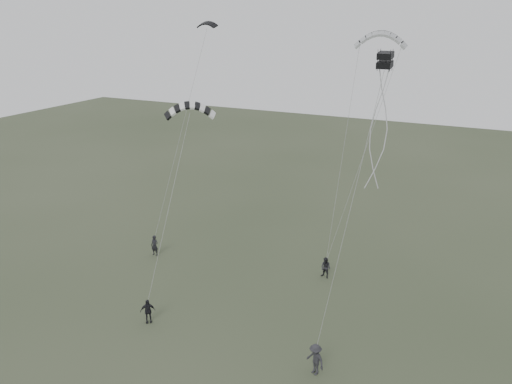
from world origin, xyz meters
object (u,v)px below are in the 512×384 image
at_px(flyer_left, 155,245).
at_px(kite_pale_large, 381,34).
at_px(kite_striped, 190,105).
at_px(kite_dark_small, 207,23).
at_px(flyer_far, 315,359).
at_px(flyer_center, 148,311).
at_px(kite_box, 385,60).
at_px(flyer_right, 326,268).

xyz_separation_m(flyer_left, kite_pale_large, (15.65, 5.86, 16.41)).
height_order(kite_pale_large, kite_striped, kite_pale_large).
distance_m(flyer_left, kite_pale_large, 23.42).
height_order(kite_dark_small, kite_pale_large, kite_dark_small).
xyz_separation_m(flyer_left, flyer_far, (16.40, -8.05, 0.07)).
height_order(flyer_center, kite_box, kite_box).
relative_size(flyer_right, kite_box, 2.17).
distance_m(flyer_right, kite_dark_small, 20.68).
height_order(flyer_left, flyer_far, flyer_far).
height_order(kite_dark_small, kite_box, kite_dark_small).
height_order(flyer_right, kite_striped, kite_striped).
distance_m(kite_dark_small, kite_striped, 9.54).
bearing_deg(flyer_left, kite_box, -17.50).
bearing_deg(flyer_far, flyer_left, -179.22).
bearing_deg(kite_dark_small, kite_striped, -61.42).
bearing_deg(flyer_center, flyer_right, 12.58).
distance_m(flyer_far, kite_pale_large, 21.48).
height_order(flyer_right, kite_dark_small, kite_dark_small).
distance_m(flyer_far, kite_box, 15.99).
bearing_deg(flyer_left, kite_striped, -27.05).
xyz_separation_m(kite_dark_small, kite_box, (15.64, -9.53, -1.52)).
xyz_separation_m(flyer_center, kite_pale_large, (10.39, 13.81, 16.45)).
xyz_separation_m(flyer_center, flyer_far, (11.14, -0.11, 0.11)).
relative_size(flyer_center, kite_pale_large, 0.47).
bearing_deg(flyer_center, kite_box, -21.73).
xyz_separation_m(flyer_right, kite_striped, (-8.28, -4.59, 12.13)).
distance_m(flyer_center, kite_box, 20.47).
relative_size(flyer_right, flyer_center, 1.00).
height_order(flyer_center, kite_striped, kite_striped).
bearing_deg(kite_box, flyer_right, 125.84).
bearing_deg(flyer_far, kite_dark_small, 163.23).
height_order(flyer_left, flyer_right, flyer_left).
relative_size(kite_striped, kite_box, 4.31).
relative_size(flyer_left, flyer_center, 1.05).
bearing_deg(kite_pale_large, kite_dark_small, 172.92).
height_order(flyer_center, kite_dark_small, kite_dark_small).
bearing_deg(kite_box, flyer_left, 169.10).
xyz_separation_m(flyer_right, flyer_center, (-8.42, -10.29, -0.00)).
height_order(kite_striped, kite_box, kite_box).
height_order(flyer_left, kite_box, kite_box).
height_order(flyer_left, kite_dark_small, kite_dark_small).
relative_size(flyer_left, kite_pale_large, 0.49).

